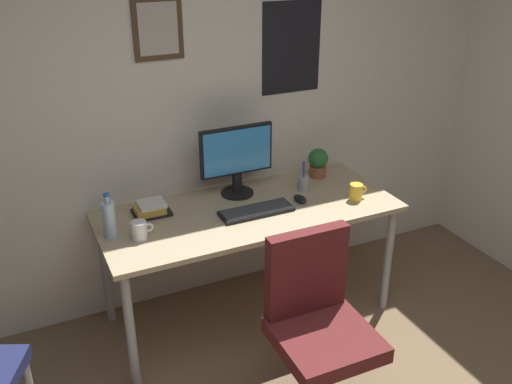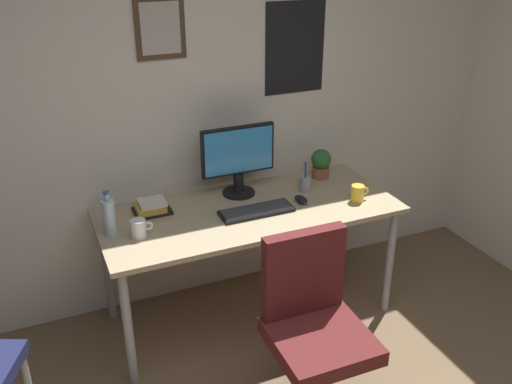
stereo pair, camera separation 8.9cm
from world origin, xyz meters
TOP-DOWN VIEW (x-y plane):
  - wall_back at (0.00, 2.15)m, footprint 4.40×0.10m
  - desk at (0.19, 1.70)m, footprint 1.75×0.74m
  - office_chair at (0.18, 0.89)m, footprint 0.55×0.57m
  - monitor at (0.21, 1.91)m, footprint 0.46×0.20m
  - keyboard at (0.21, 1.63)m, footprint 0.43×0.15m
  - computer_mouse at (0.51, 1.65)m, footprint 0.06×0.11m
  - water_bottle at (-0.61, 1.71)m, footprint 0.07×0.07m
  - coffee_mug_near at (0.83, 1.53)m, footprint 0.12×0.08m
  - coffee_mug_far at (-0.48, 1.62)m, footprint 0.12×0.08m
  - potted_plant at (0.79, 1.93)m, footprint 0.13×0.13m
  - pen_cup at (0.60, 1.78)m, footprint 0.07×0.07m
  - book_stack_left at (-0.35, 1.87)m, footprint 0.21×0.16m

SIDE VIEW (x-z plane):
  - office_chair at x=0.18m, z-range 0.05..1.00m
  - desk at x=0.19m, z-range 0.30..1.05m
  - keyboard at x=0.21m, z-range 0.75..0.78m
  - computer_mouse at x=0.51m, z-range 0.75..0.79m
  - book_stack_left at x=-0.35m, z-range 0.75..0.82m
  - coffee_mug_far at x=-0.48m, z-range 0.75..0.85m
  - coffee_mug_near at x=0.83m, z-range 0.75..0.85m
  - pen_cup at x=0.60m, z-range 0.70..0.90m
  - potted_plant at x=0.79m, z-range 0.76..0.95m
  - water_bottle at x=-0.61m, z-range 0.73..0.98m
  - monitor at x=0.21m, z-range 0.77..1.21m
  - wall_back at x=0.00m, z-range 0.00..2.60m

